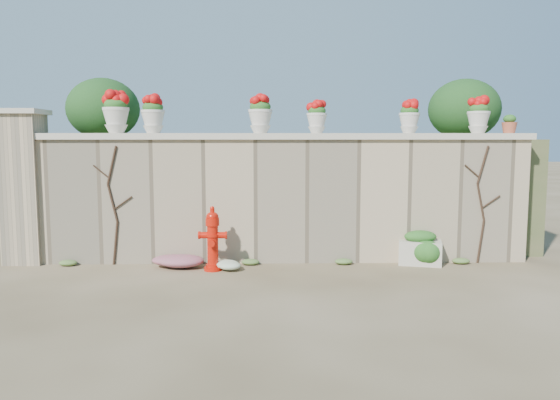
{
  "coord_description": "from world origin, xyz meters",
  "views": [
    {
      "loc": [
        -0.21,
        -7.07,
        2.02
      ],
      "look_at": [
        -0.03,
        1.4,
        1.06
      ],
      "focal_mm": 35.0,
      "sensor_mm": 36.0,
      "label": 1
    }
  ],
  "objects_px": {
    "fire_hydrant": "(213,239)",
    "planter_box": "(420,249)",
    "terracotta_pot": "(509,125)",
    "urn_pot_0": "(116,113)"
  },
  "relations": [
    {
      "from": "fire_hydrant",
      "to": "urn_pot_0",
      "type": "bearing_deg",
      "value": 159.81
    },
    {
      "from": "fire_hydrant",
      "to": "planter_box",
      "type": "bearing_deg",
      "value": 7.48
    },
    {
      "from": "planter_box",
      "to": "terracotta_pot",
      "type": "relative_size",
      "value": 2.52
    },
    {
      "from": "terracotta_pot",
      "to": "urn_pot_0",
      "type": "bearing_deg",
      "value": -180.0
    },
    {
      "from": "planter_box",
      "to": "terracotta_pot",
      "type": "bearing_deg",
      "value": 26.2
    },
    {
      "from": "planter_box",
      "to": "urn_pot_0",
      "type": "relative_size",
      "value": 1.12
    },
    {
      "from": "terracotta_pot",
      "to": "fire_hydrant",
      "type": "bearing_deg",
      "value": -172.42
    },
    {
      "from": "fire_hydrant",
      "to": "terracotta_pot",
      "type": "xyz_separation_m",
      "value": [
        4.78,
        0.64,
        1.74
      ]
    },
    {
      "from": "fire_hydrant",
      "to": "planter_box",
      "type": "distance_m",
      "value": 3.32
    },
    {
      "from": "fire_hydrant",
      "to": "urn_pot_0",
      "type": "xyz_separation_m",
      "value": [
        -1.58,
        0.64,
        1.93
      ]
    }
  ]
}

